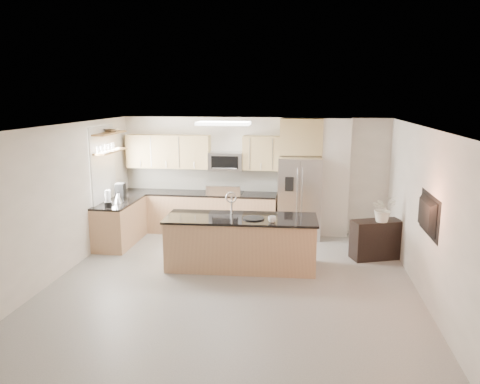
# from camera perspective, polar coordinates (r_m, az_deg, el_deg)

# --- Properties ---
(floor) EXTENTS (6.50, 6.50, 0.00)m
(floor) POSITION_cam_1_polar(r_m,az_deg,el_deg) (7.93, -1.00, -11.18)
(floor) COLOR #A4A29C
(floor) RESTS_ON ground
(ceiling) EXTENTS (6.00, 6.50, 0.02)m
(ceiling) POSITION_cam_1_polar(r_m,az_deg,el_deg) (7.32, -1.08, 7.93)
(ceiling) COLOR white
(ceiling) RESTS_ON wall_back
(wall_back) EXTENTS (6.00, 0.02, 2.60)m
(wall_back) POSITION_cam_1_polar(r_m,az_deg,el_deg) (10.68, 1.66, 2.10)
(wall_back) COLOR beige
(wall_back) RESTS_ON floor
(wall_front) EXTENTS (6.00, 0.02, 2.60)m
(wall_front) POSITION_cam_1_polar(r_m,az_deg,el_deg) (4.49, -7.60, -11.80)
(wall_front) COLOR beige
(wall_front) RESTS_ON floor
(wall_left) EXTENTS (0.02, 6.50, 2.60)m
(wall_left) POSITION_cam_1_polar(r_m,az_deg,el_deg) (8.50, -21.44, -1.21)
(wall_left) COLOR beige
(wall_left) RESTS_ON floor
(wall_right) EXTENTS (0.02, 6.50, 2.60)m
(wall_right) POSITION_cam_1_polar(r_m,az_deg,el_deg) (7.66, 21.75, -2.60)
(wall_right) COLOR beige
(wall_right) RESTS_ON floor
(back_counter) EXTENTS (3.55, 0.66, 1.44)m
(back_counter) POSITION_cam_1_polar(r_m,az_deg,el_deg) (10.74, -5.07, -2.40)
(back_counter) COLOR tan
(back_counter) RESTS_ON floor
(left_counter) EXTENTS (0.66, 1.50, 0.92)m
(left_counter) POSITION_cam_1_polar(r_m,az_deg,el_deg) (10.18, -14.44, -3.60)
(left_counter) COLOR tan
(left_counter) RESTS_ON floor
(range) EXTENTS (0.76, 0.64, 1.14)m
(range) POSITION_cam_1_polar(r_m,az_deg,el_deg) (10.61, -1.78, -2.53)
(range) COLOR black
(range) RESTS_ON floor
(upper_cabinets) EXTENTS (3.50, 0.33, 0.75)m
(upper_cabinets) POSITION_cam_1_polar(r_m,az_deg,el_deg) (10.66, -5.42, 4.89)
(upper_cabinets) COLOR tan
(upper_cabinets) RESTS_ON wall_back
(microwave) EXTENTS (0.76, 0.40, 0.40)m
(microwave) POSITION_cam_1_polar(r_m,az_deg,el_deg) (10.51, -1.71, 3.76)
(microwave) COLOR #AFAFB1
(microwave) RESTS_ON upper_cabinets
(refrigerator) EXTENTS (0.92, 0.78, 1.78)m
(refrigerator) POSITION_cam_1_polar(r_m,az_deg,el_deg) (10.32, 7.28, -0.64)
(refrigerator) COLOR #AFAFB1
(refrigerator) RESTS_ON floor
(partition_column) EXTENTS (0.60, 0.30, 2.60)m
(partition_column) POSITION_cam_1_polar(r_m,az_deg,el_deg) (10.49, 11.51, 1.70)
(partition_column) COLOR silver
(partition_column) RESTS_ON floor
(window) EXTENTS (0.04, 1.15, 1.65)m
(window) POSITION_cam_1_polar(r_m,az_deg,el_deg) (10.06, -16.38, 3.05)
(window) COLOR white
(window) RESTS_ON wall_left
(shelf_lower) EXTENTS (0.30, 1.20, 0.04)m
(shelf_lower) POSITION_cam_1_polar(r_m,az_deg,el_deg) (10.06, -15.58, 4.82)
(shelf_lower) COLOR olive
(shelf_lower) RESTS_ON wall_left
(shelf_upper) EXTENTS (0.30, 1.20, 0.04)m
(shelf_upper) POSITION_cam_1_polar(r_m,az_deg,el_deg) (10.02, -15.70, 6.92)
(shelf_upper) COLOR olive
(shelf_upper) RESTS_ON wall_left
(ceiling_fixture) EXTENTS (1.00, 0.50, 0.06)m
(ceiling_fixture) POSITION_cam_1_polar(r_m,az_deg,el_deg) (8.96, -2.02, 8.36)
(ceiling_fixture) COLOR white
(ceiling_fixture) RESTS_ON ceiling
(island) EXTENTS (2.75, 1.09, 1.36)m
(island) POSITION_cam_1_polar(r_m,az_deg,el_deg) (8.52, 0.12, -6.12)
(island) COLOR tan
(island) RESTS_ON floor
(credenza) EXTENTS (1.02, 0.69, 0.75)m
(credenza) POSITION_cam_1_polar(r_m,az_deg,el_deg) (9.36, 16.27, -5.58)
(credenza) COLOR black
(credenza) RESTS_ON floor
(cup) EXTENTS (0.18, 0.18, 0.11)m
(cup) POSITION_cam_1_polar(r_m,az_deg,el_deg) (8.05, 3.93, -3.34)
(cup) COLOR white
(cup) RESTS_ON island
(platter) EXTENTS (0.42, 0.42, 0.02)m
(platter) POSITION_cam_1_polar(r_m,az_deg,el_deg) (8.27, 1.66, -3.23)
(platter) COLOR black
(platter) RESTS_ON island
(blender) EXTENTS (0.15, 0.15, 0.34)m
(blender) POSITION_cam_1_polar(r_m,az_deg,el_deg) (9.56, -15.80, -0.90)
(blender) COLOR black
(blender) RESTS_ON left_counter
(kettle) EXTENTS (0.19, 0.19, 0.24)m
(kettle) POSITION_cam_1_polar(r_m,az_deg,el_deg) (9.88, -14.68, -0.69)
(kettle) COLOR #AFAFB1
(kettle) RESTS_ON left_counter
(coffee_maker) EXTENTS (0.20, 0.24, 0.34)m
(coffee_maker) POSITION_cam_1_polar(r_m,az_deg,el_deg) (10.19, -14.38, 0.03)
(coffee_maker) COLOR black
(coffee_maker) RESTS_ON left_counter
(bowl) EXTENTS (0.50, 0.50, 0.10)m
(bowl) POSITION_cam_1_polar(r_m,az_deg,el_deg) (10.10, -15.51, 7.35)
(bowl) COLOR #AFAFB1
(bowl) RESTS_ON shelf_upper
(flower_vase) EXTENTS (0.87, 0.82, 0.76)m
(flower_vase) POSITION_cam_1_polar(r_m,az_deg,el_deg) (9.12, 17.10, -1.17)
(flower_vase) COLOR silver
(flower_vase) RESTS_ON credenza
(television) EXTENTS (0.14, 1.08, 0.62)m
(television) POSITION_cam_1_polar(r_m,az_deg,el_deg) (7.44, 21.46, -2.59)
(television) COLOR black
(television) RESTS_ON wall_right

